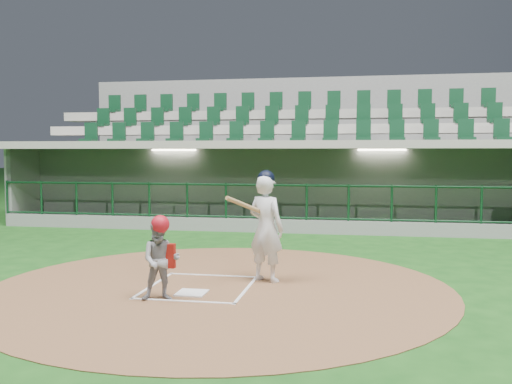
% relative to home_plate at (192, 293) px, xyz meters
% --- Properties ---
extents(ground, '(120.00, 120.00, 0.00)m').
position_rel_home_plate_xyz_m(ground, '(0.00, 0.70, -0.02)').
color(ground, '#144313').
rests_on(ground, ground).
extents(dirt_circle, '(7.20, 7.20, 0.01)m').
position_rel_home_plate_xyz_m(dirt_circle, '(0.30, 0.50, -0.02)').
color(dirt_circle, brown).
rests_on(dirt_circle, ground).
extents(home_plate, '(0.43, 0.43, 0.02)m').
position_rel_home_plate_xyz_m(home_plate, '(0.00, 0.00, 0.00)').
color(home_plate, white).
rests_on(home_plate, dirt_circle).
extents(batter_box_chalk, '(1.55, 1.80, 0.01)m').
position_rel_home_plate_xyz_m(batter_box_chalk, '(0.00, 0.40, -0.00)').
color(batter_box_chalk, white).
rests_on(batter_box_chalk, ground).
extents(dugout_structure, '(16.40, 3.70, 3.00)m').
position_rel_home_plate_xyz_m(dugout_structure, '(0.13, 8.51, 0.94)').
color(dugout_structure, slate).
rests_on(dugout_structure, ground).
extents(seating_deck, '(17.00, 6.72, 5.15)m').
position_rel_home_plate_xyz_m(seating_deck, '(0.00, 11.61, 1.40)').
color(seating_deck, slate).
rests_on(seating_deck, ground).
extents(batter, '(0.91, 0.96, 1.81)m').
position_rel_home_plate_xyz_m(batter, '(0.95, 1.02, 0.89)').
color(batter, white).
rests_on(batter, dirt_circle).
extents(catcher, '(0.65, 0.57, 1.21)m').
position_rel_home_plate_xyz_m(catcher, '(-0.32, -0.42, 0.59)').
color(catcher, gray).
rests_on(catcher, dirt_circle).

